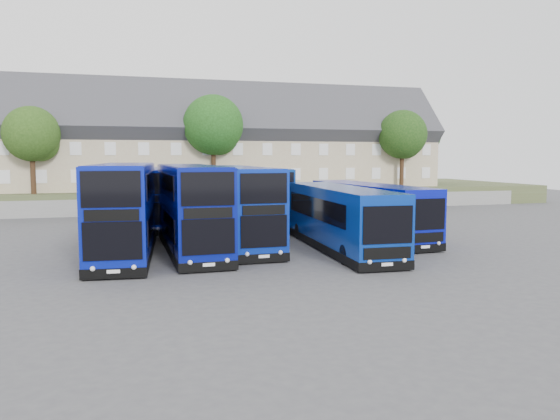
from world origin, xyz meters
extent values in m
plane|color=#434347|center=(0.00, 0.00, 0.00)|extent=(120.00, 120.00, 0.00)
cube|color=slate|center=(0.00, 24.00, 0.75)|extent=(70.00, 0.40, 1.50)
cube|color=#454B2A|center=(0.00, 34.00, 1.00)|extent=(80.00, 20.00, 2.00)
cube|color=brown|center=(-16.50, 30.00, 11.84)|extent=(0.60, 0.90, 1.40)
cube|color=tan|center=(-12.00, 30.00, 5.00)|extent=(6.00, 8.00, 6.00)
cube|color=#323236|center=(-12.00, 30.00, 8.00)|extent=(6.00, 10.40, 10.40)
cube|color=brown|center=(-10.50, 30.00, 11.84)|extent=(0.60, 0.90, 1.40)
cube|color=tan|center=(-6.00, 30.00, 5.00)|extent=(6.00, 8.00, 6.00)
cube|color=#323236|center=(-6.00, 30.00, 8.00)|extent=(6.00, 10.40, 10.40)
cube|color=brown|center=(-4.50, 30.00, 11.84)|extent=(0.60, 0.90, 1.40)
cube|color=tan|center=(0.00, 30.00, 5.00)|extent=(6.00, 8.00, 6.00)
cube|color=#323236|center=(0.00, 30.00, 8.00)|extent=(6.00, 10.40, 10.40)
cube|color=brown|center=(1.50, 30.00, 11.84)|extent=(0.60, 0.90, 1.40)
cube|color=tan|center=(6.00, 30.00, 5.00)|extent=(6.00, 8.00, 6.00)
cube|color=#323236|center=(6.00, 30.00, 8.00)|extent=(6.00, 10.40, 10.40)
cube|color=brown|center=(7.50, 30.00, 11.84)|extent=(0.60, 0.90, 1.40)
cube|color=tan|center=(12.00, 30.00, 5.00)|extent=(6.00, 8.00, 6.00)
cube|color=#323236|center=(12.00, 30.00, 8.00)|extent=(6.00, 10.40, 10.40)
cube|color=brown|center=(13.50, 30.00, 11.84)|extent=(0.60, 0.90, 1.40)
cube|color=tan|center=(18.00, 30.00, 5.00)|extent=(6.00, 8.00, 6.00)
cube|color=#323236|center=(18.00, 30.00, 8.00)|extent=(6.00, 10.40, 10.40)
cube|color=brown|center=(19.50, 30.00, 11.84)|extent=(0.60, 0.90, 1.40)
cube|color=tan|center=(24.00, 30.00, 5.00)|extent=(6.00, 8.00, 6.00)
cube|color=#323236|center=(24.00, 30.00, 8.00)|extent=(6.00, 10.40, 10.40)
cube|color=brown|center=(25.50, 30.00, 11.84)|extent=(0.60, 0.90, 1.40)
cube|color=#081697|center=(-6.54, 3.17, 2.61)|extent=(3.90, 12.36, 4.51)
cube|color=black|center=(-6.54, 3.17, 0.30)|extent=(3.95, 12.40, 0.45)
cube|color=black|center=(-7.12, -2.91, 1.71)|extent=(2.46, 0.29, 1.66)
cube|color=black|center=(-7.12, -2.91, 3.92)|extent=(2.46, 0.29, 1.55)
cylinder|color=black|center=(-8.14, -0.57, 0.50)|extent=(0.39, 1.02, 1.00)
cube|color=navy|center=(-3.00, 3.39, 2.56)|extent=(2.77, 11.93, 4.42)
cube|color=black|center=(-3.00, 3.39, 0.30)|extent=(2.81, 11.97, 0.45)
cube|color=black|center=(-2.97, -2.60, 1.68)|extent=(2.41, 0.07, 1.63)
cube|color=black|center=(-2.97, -2.60, 3.85)|extent=(2.41, 0.07, 1.52)
cylinder|color=black|center=(-4.19, -0.37, 0.50)|extent=(0.30, 1.00, 1.00)
cube|color=#082498|center=(-0.06, 4.54, 2.50)|extent=(2.67, 11.63, 4.30)
cube|color=black|center=(-0.06, 4.54, 0.30)|extent=(2.71, 11.67, 0.45)
cube|color=black|center=(-0.04, -1.30, 1.64)|extent=(2.34, 0.07, 1.59)
cube|color=black|center=(-0.04, -1.30, 3.75)|extent=(2.34, 0.07, 1.48)
cylinder|color=black|center=(-1.22, 0.93, 0.50)|extent=(0.30, 1.00, 1.00)
cube|color=#081994|center=(-3.70, 15.09, 2.36)|extent=(2.75, 10.97, 4.02)
cube|color=black|center=(-3.70, 15.09, 0.30)|extent=(2.79, 11.01, 0.45)
cube|color=black|center=(-3.57, 9.61, 1.54)|extent=(2.18, 0.11, 1.49)
cube|color=black|center=(-3.57, 9.61, 3.52)|extent=(2.18, 0.11, 1.39)
cylinder|color=black|center=(-4.71, 11.81, 0.50)|extent=(0.32, 1.01, 1.00)
cube|color=navy|center=(3.18, 14.03, 2.37)|extent=(3.31, 11.11, 4.03)
cube|color=black|center=(3.18, 14.03, 0.30)|extent=(3.35, 11.16, 0.45)
cube|color=black|center=(3.59, 8.53, 1.54)|extent=(2.19, 0.22, 1.49)
cube|color=black|center=(3.59, 8.53, 3.54)|extent=(2.19, 0.22, 1.39)
cylinder|color=black|center=(2.33, 10.68, 0.50)|extent=(0.37, 1.02, 1.00)
cube|color=navy|center=(5.20, 1.68, 1.96)|extent=(3.43, 13.09, 3.21)
cube|color=black|center=(5.20, 1.68, 0.30)|extent=(3.48, 13.13, 0.45)
cube|color=black|center=(4.83, -4.82, 2.21)|extent=(2.40, 0.20, 1.73)
cylinder|color=black|center=(3.76, -2.53, 0.50)|extent=(0.36, 1.02, 1.00)
cube|color=#0811A2|center=(8.80, 5.36, 1.93)|extent=(3.26, 12.86, 3.16)
cube|color=black|center=(8.80, 5.36, 0.30)|extent=(3.30, 12.90, 0.45)
cube|color=black|center=(9.11, -1.03, 2.18)|extent=(2.36, 0.17, 1.70)
cylinder|color=black|center=(7.82, 1.14, 0.50)|extent=(0.35, 1.01, 1.00)
cylinder|color=#382314|center=(-14.00, 25.00, 3.88)|extent=(0.44, 0.44, 3.75)
sphere|color=#1E3C10|center=(-14.00, 25.00, 7.25)|extent=(4.80, 4.80, 4.80)
sphere|color=#1E3C10|center=(-13.40, 25.40, 6.50)|extent=(3.30, 3.30, 3.30)
cylinder|color=#382314|center=(2.00, 25.50, 4.25)|extent=(0.44, 0.44, 4.50)
sphere|color=#183B10|center=(2.00, 25.50, 8.30)|extent=(5.76, 5.76, 5.76)
sphere|color=#183B10|center=(2.60, 25.90, 7.40)|extent=(3.96, 3.96, 3.96)
cylinder|color=#382314|center=(22.00, 25.00, 4.00)|extent=(0.44, 0.44, 4.00)
sphere|color=black|center=(22.00, 25.00, 7.60)|extent=(5.12, 5.12, 5.12)
sphere|color=black|center=(22.60, 25.40, 6.80)|extent=(3.52, 3.52, 3.52)
cylinder|color=#382314|center=(28.00, 32.00, 4.12)|extent=(0.44, 0.44, 4.25)
sphere|color=#123D10|center=(28.00, 32.00, 7.95)|extent=(5.44, 5.44, 5.44)
sphere|color=#123D10|center=(28.60, 32.40, 7.10)|extent=(3.74, 3.74, 3.74)
camera|label=1|loc=(-6.77, -26.90, 5.31)|focal=35.00mm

